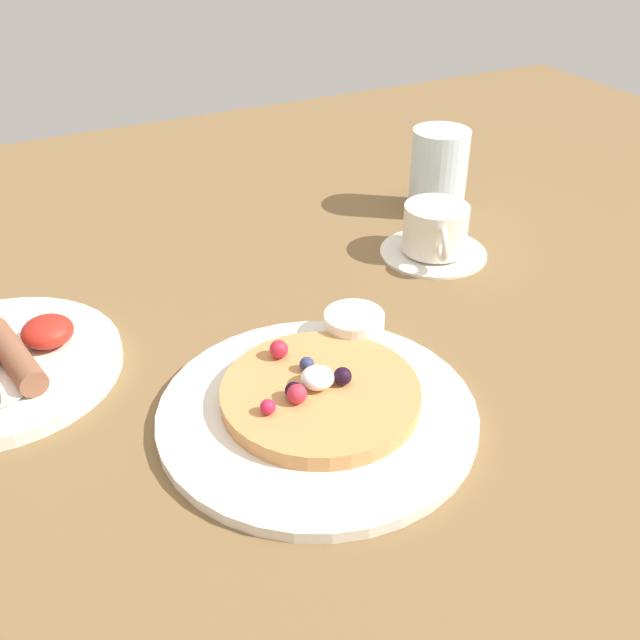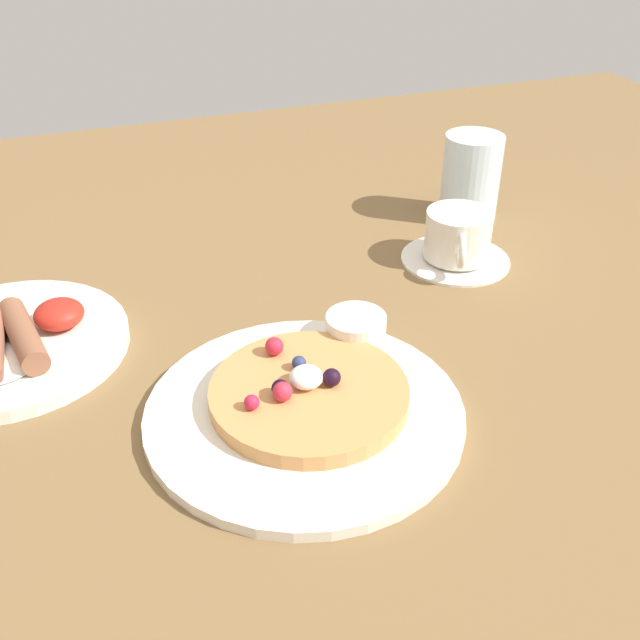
{
  "view_description": "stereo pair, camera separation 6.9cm",
  "coord_description": "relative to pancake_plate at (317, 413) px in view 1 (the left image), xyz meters",
  "views": [
    {
      "loc": [
        -0.2,
        -0.49,
        0.42
      ],
      "look_at": [
        0.06,
        0.03,
        0.04
      ],
      "focal_mm": 41.6,
      "sensor_mm": 36.0,
      "label": 1
    },
    {
      "loc": [
        -0.14,
        -0.51,
        0.42
      ],
      "look_at": [
        0.06,
        0.03,
        0.04
      ],
      "focal_mm": 41.6,
      "sensor_mm": 36.0,
      "label": 2
    }
  ],
  "objects": [
    {
      "name": "fried_breakfast",
      "position": [
        -0.22,
        0.17,
        0.02
      ],
      "size": [
        0.13,
        0.12,
        0.03
      ],
      "color": "brown",
      "rests_on": "breakfast_plate"
    },
    {
      "name": "water_glass",
      "position": [
        0.33,
        0.31,
        0.05
      ],
      "size": [
        0.07,
        0.07,
        0.11
      ],
      "primitive_type": "cylinder",
      "color": "silver",
      "rests_on": "ground_plane"
    },
    {
      "name": "pancake_with_berries",
      "position": [
        0.01,
        0.01,
        0.01
      ],
      "size": [
        0.17,
        0.17,
        0.03
      ],
      "color": "tan",
      "rests_on": "pancake_plate"
    },
    {
      "name": "ground_plane",
      "position": [
        -0.02,
        0.05,
        -0.02
      ],
      "size": [
        2.01,
        1.58,
        0.03
      ],
      "primitive_type": "cube",
      "color": "brown"
    },
    {
      "name": "pancake_plate",
      "position": [
        0.0,
        0.0,
        0.0
      ],
      "size": [
        0.27,
        0.27,
        0.01
      ],
      "primitive_type": "cylinder",
      "color": "white",
      "rests_on": "ground_plane"
    },
    {
      "name": "syrup_ramekin",
      "position": [
        0.08,
        0.08,
        0.02
      ],
      "size": [
        0.06,
        0.06,
        0.03
      ],
      "color": "white",
      "rests_on": "pancake_plate"
    },
    {
      "name": "coffee_cup",
      "position": [
        0.26,
        0.2,
        0.03
      ],
      "size": [
        0.08,
        0.1,
        0.06
      ],
      "color": "white",
      "rests_on": "coffee_saucer"
    },
    {
      "name": "coffee_saucer",
      "position": [
        0.26,
        0.2,
        -0.0
      ],
      "size": [
        0.13,
        0.13,
        0.01
      ],
      "primitive_type": "cylinder",
      "color": "silver",
      "rests_on": "ground_plane"
    }
  ]
}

